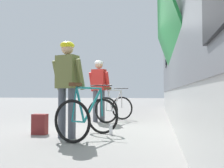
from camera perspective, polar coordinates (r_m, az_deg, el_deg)
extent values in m
plane|color=gray|center=(5.39, -3.31, -10.85)|extent=(80.00, 80.00, 0.00)
cube|color=#238C3D|center=(5.61, 13.79, 8.02)|extent=(0.59, 4.65, 1.62)
cube|color=black|center=(9.62, 12.53, 6.41)|extent=(0.04, 1.10, 0.80)
cylinder|color=#4C515B|center=(4.56, -11.73, -6.68)|extent=(0.14, 0.14, 0.90)
cylinder|color=#4C515B|center=(4.43, -9.45, -6.82)|extent=(0.14, 0.14, 0.90)
cube|color=olive|center=(4.50, -10.54, 2.82)|extent=(0.43, 0.33, 0.60)
cylinder|color=olive|center=(4.68, -12.82, 2.02)|extent=(0.15, 0.27, 0.56)
cylinder|color=olive|center=(4.38, -7.48, 2.28)|extent=(0.15, 0.27, 0.56)
sphere|color=tan|center=(4.56, -10.50, 8.21)|extent=(0.22, 0.22, 0.22)
ellipsoid|color=yellow|center=(4.57, -10.49, 8.96)|extent=(0.31, 0.33, 0.14)
cylinder|color=#4C515B|center=(7.00, -3.94, -5.18)|extent=(0.14, 0.14, 0.90)
cylinder|color=#4C515B|center=(6.90, -2.32, -5.23)|extent=(0.14, 0.14, 0.90)
cube|color=red|center=(6.95, -3.12, 0.98)|extent=(0.42, 0.32, 0.60)
cylinder|color=red|center=(7.11, -4.85, 0.51)|extent=(0.14, 0.27, 0.56)
cylinder|color=red|center=(6.87, -1.04, 0.60)|extent=(0.14, 0.27, 0.56)
sphere|color=tan|center=(6.99, -3.11, 4.50)|extent=(0.22, 0.22, 0.22)
ellipsoid|color=white|center=(7.00, -3.11, 4.99)|extent=(0.31, 0.32, 0.14)
torus|color=black|center=(4.88, -2.33, -7.56)|extent=(0.70, 0.24, 0.71)
torus|color=black|center=(4.02, -9.42, -8.66)|extent=(0.70, 0.24, 0.71)
cylinder|color=#197A7F|center=(4.55, -4.49, -4.79)|extent=(0.21, 0.63, 0.63)
cylinder|color=#197A7F|center=(4.45, -5.26, -0.96)|extent=(0.26, 0.83, 0.04)
cylinder|color=#197A7F|center=(4.19, -7.48, -4.99)|extent=(0.11, 0.27, 0.62)
cylinder|color=#197A7F|center=(4.16, -7.97, -8.81)|extent=(0.12, 0.36, 0.08)
cylinder|color=#197A7F|center=(4.04, -8.90, -4.71)|extent=(0.06, 0.14, 0.56)
cylinder|color=#197A7F|center=(4.84, -2.47, -4.34)|extent=(0.05, 0.09, 0.55)
cylinder|color=black|center=(4.81, -2.60, -0.36)|extent=(0.47, 0.15, 0.02)
cube|color=#4C2D19|center=(4.07, -8.62, -0.11)|extent=(0.16, 0.26, 0.06)
torus|color=black|center=(7.52, 2.36, -5.71)|extent=(0.70, 0.25, 0.71)
torus|color=black|center=(6.61, -1.37, -6.18)|extent=(0.70, 0.25, 0.71)
cylinder|color=silver|center=(7.19, 1.17, -3.89)|extent=(0.22, 0.63, 0.63)
cylinder|color=silver|center=(7.08, 0.74, -1.47)|extent=(0.28, 0.83, 0.04)
cylinder|color=silver|center=(6.81, -0.41, -3.98)|extent=(0.12, 0.27, 0.62)
cylinder|color=silver|center=(6.77, -0.64, -6.32)|extent=(0.13, 0.35, 0.08)
cylinder|color=silver|center=(6.65, -1.12, -3.79)|extent=(0.06, 0.14, 0.56)
cylinder|color=silver|center=(7.49, 2.28, -3.62)|extent=(0.05, 0.09, 0.55)
cylinder|color=black|center=(7.47, 2.20, -1.06)|extent=(0.47, 0.16, 0.02)
cube|color=#4C2D19|center=(6.68, -1.00, -0.99)|extent=(0.16, 0.26, 0.06)
cube|color=maroon|center=(5.03, -16.67, -9.07)|extent=(0.28, 0.19, 0.40)
cylinder|color=silver|center=(4.79, -0.23, -10.78)|extent=(0.07, 0.07, 0.19)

